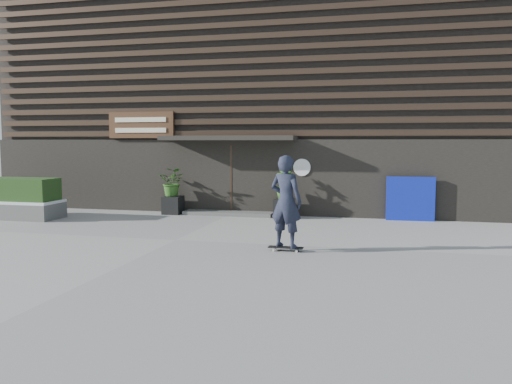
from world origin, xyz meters
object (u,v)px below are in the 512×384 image
(blue_tarp, at_px, (410,199))
(planter_pot_right, at_px, (284,208))
(planter_pot_left, at_px, (173,205))
(skateboarder, at_px, (286,202))
(raised_bed, at_px, (8,210))

(blue_tarp, bearing_deg, planter_pot_right, -177.13)
(planter_pot_left, relative_size, skateboarder, 0.28)
(raised_bed, bearing_deg, skateboarder, -17.28)
(planter_pot_left, relative_size, raised_bed, 0.17)
(raised_bed, distance_m, blue_tarp, 12.73)
(blue_tarp, xyz_separation_m, skateboarder, (-2.90, -5.36, 0.43))
(raised_bed, height_order, skateboarder, skateboarder)
(planter_pot_right, bearing_deg, skateboarder, -78.93)
(planter_pot_right, relative_size, skateboarder, 0.28)
(planter_pot_right, relative_size, blue_tarp, 0.41)
(blue_tarp, distance_m, skateboarder, 6.11)
(planter_pot_right, distance_m, blue_tarp, 3.93)
(raised_bed, distance_m, skateboarder, 10.08)
(blue_tarp, relative_size, skateboarder, 0.68)
(raised_bed, height_order, blue_tarp, blue_tarp)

